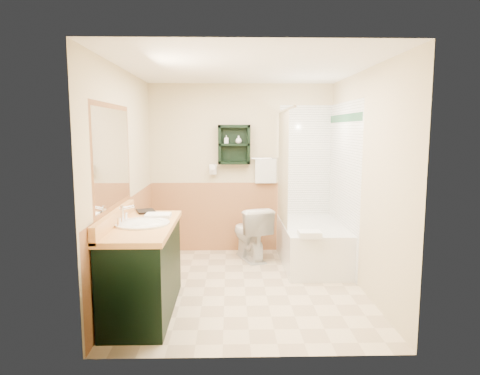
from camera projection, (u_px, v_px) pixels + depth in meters
name	position (u px, v px, depth m)	size (l,w,h in m)	color
floor	(245.00, 287.00, 4.81)	(3.00, 3.00, 0.00)	beige
back_wall	(241.00, 169.00, 6.16)	(2.60, 0.04, 2.40)	beige
left_wall	(123.00, 182.00, 4.62)	(0.04, 3.00, 2.40)	beige
right_wall	(365.00, 181.00, 4.68)	(0.04, 3.00, 2.40)	beige
ceiling	(245.00, 66.00, 4.49)	(2.60, 3.00, 0.04)	white
wainscot_left	(128.00, 244.00, 4.71)	(2.98, 2.98, 1.00)	tan
wainscot_back	(241.00, 217.00, 6.22)	(2.58, 2.58, 1.00)	tan
mirror_frame	(113.00, 157.00, 4.03)	(1.30, 1.30, 1.00)	brown
mirror_glass	(113.00, 157.00, 4.04)	(1.20, 1.20, 0.90)	white
tile_right	(343.00, 186.00, 5.44)	(1.50, 1.50, 2.10)	white
tile_back	(312.00, 179.00, 6.16)	(0.95, 0.95, 2.10)	white
tile_accent	(344.00, 118.00, 5.33)	(1.50, 1.50, 0.10)	#154B2A
wall_shelf	(234.00, 145.00, 5.99)	(0.45, 0.15, 0.55)	black
hair_dryer	(213.00, 169.00, 6.06)	(0.10, 0.24, 0.18)	white
towel_bar	(266.00, 159.00, 6.08)	(0.40, 0.06, 0.40)	white
curtain_rod	(285.00, 110.00, 5.30)	(0.03, 0.03, 1.60)	silver
shower_curtain	(283.00, 176.00, 5.59)	(1.05, 1.05, 1.70)	#C5B895
vanity	(144.00, 268.00, 4.10)	(0.59, 1.37, 0.87)	black
bathtub	(312.00, 243.00, 5.63)	(0.81, 1.50, 0.54)	white
toilet	(250.00, 233.00, 5.81)	(0.41, 0.73, 0.72)	white
counter_towel	(158.00, 216.00, 4.35)	(0.25, 0.20, 0.04)	white
vanity_book	(137.00, 202.00, 4.58)	(0.18, 0.02, 0.24)	black
tub_towel	(309.00, 234.00, 4.89)	(0.25, 0.21, 0.07)	white
soap_bottle_a	(226.00, 142.00, 5.98)	(0.05, 0.12, 0.05)	white
soap_bottle_b	(239.00, 140.00, 5.98)	(0.09, 0.11, 0.09)	white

